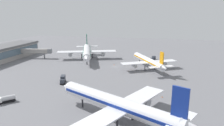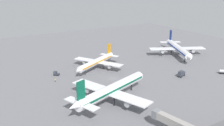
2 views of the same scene
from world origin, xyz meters
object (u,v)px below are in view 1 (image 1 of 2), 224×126
at_px(airplane_taxiing, 87,51).
at_px(safety_cone_near_gate, 162,97).
at_px(baggage_tug, 153,58).
at_px(airplane_at_gate, 148,61).
at_px(catering_truck, 63,79).
at_px(ground_crew_worker, 140,57).
at_px(fuel_truck, 6,99).
at_px(safety_cone_mid_apron, 114,65).
at_px(airplane_distant, 118,104).

distance_m(airplane_taxiing, safety_cone_near_gate, 76.37).
bearing_deg(baggage_tug, airplane_at_gate, -144.77).
relative_size(catering_truck, ground_crew_worker, 3.54).
relative_size(baggage_tug, fuel_truck, 0.64).
bearing_deg(fuel_truck, ground_crew_worker, -160.11).
distance_m(catering_truck, safety_cone_mid_apron, 40.97).
height_order(airplane_at_gate, airplane_taxiing, airplane_taxiing).
relative_size(airplane_distant, safety_cone_mid_apron, 77.72).
bearing_deg(baggage_tug, catering_truck, -173.13).
bearing_deg(safety_cone_near_gate, safety_cone_mid_apron, -146.98).
xyz_separation_m(airplane_distant, baggage_tug, (-88.56, 6.80, -4.40)).
bearing_deg(fuel_truck, baggage_tug, -166.00).
height_order(airplane_taxiing, ground_crew_worker, airplane_taxiing).
bearing_deg(ground_crew_worker, airplane_distant, -29.39).
bearing_deg(catering_truck, safety_cone_near_gate, 62.33).
bearing_deg(airplane_at_gate, fuel_truck, 112.61).
bearing_deg(airplane_taxiing, fuel_truck, -22.65).
bearing_deg(catering_truck, airplane_at_gate, 114.27).
bearing_deg(ground_crew_worker, airplane_at_gate, -16.83).
distance_m(fuel_truck, safety_cone_near_gate, 57.72).
relative_size(airplane_taxiing, fuel_truck, 8.38).
xyz_separation_m(airplane_distant, safety_cone_mid_apron, (-66.54, -16.12, -5.26)).
bearing_deg(airplane_distant, baggage_tug, -67.89).
height_order(airplane_distant, safety_cone_near_gate, airplane_distant).
relative_size(catering_truck, baggage_tug, 1.58).
bearing_deg(catering_truck, airplane_distant, 28.93).
relative_size(airplane_at_gate, ground_crew_worker, 22.43).
xyz_separation_m(airplane_at_gate, safety_cone_near_gate, (41.25, 8.08, -4.25)).
relative_size(safety_cone_near_gate, safety_cone_mid_apron, 1.00).
xyz_separation_m(catering_truck, ground_crew_worker, (-63.58, 29.26, -0.85)).
height_order(airplane_taxiing, airplane_distant, airplane_taxiing).
xyz_separation_m(catering_truck, safety_cone_mid_apron, (-37.84, 15.64, -1.40)).
bearing_deg(catering_truck, ground_crew_worker, 136.32).
distance_m(airplane_taxiing, airplane_distant, 87.23).
height_order(airplane_at_gate, safety_cone_mid_apron, airplane_at_gate).
xyz_separation_m(airplane_distant, fuel_truck, (-3.93, -41.94, -4.17)).
height_order(fuel_truck, safety_cone_mid_apron, fuel_truck).
bearing_deg(catering_truck, baggage_tug, 128.24).
height_order(catering_truck, safety_cone_mid_apron, catering_truck).
height_order(baggage_tug, ground_crew_worker, baggage_tug).
height_order(ground_crew_worker, safety_cone_mid_apron, ground_crew_worker).
height_order(airplane_at_gate, fuel_truck, airplane_at_gate).
distance_m(airplane_at_gate, ground_crew_worker, 30.31).
bearing_deg(airplane_taxiing, catering_truck, -12.47).
relative_size(airplane_distant, fuel_truck, 7.97).
distance_m(fuel_truck, ground_crew_worker, 96.75).
distance_m(airplane_at_gate, safety_cone_near_gate, 42.25).
distance_m(airplane_taxiing, baggage_tug, 46.18).
height_order(airplane_at_gate, safety_cone_near_gate, airplane_at_gate).
bearing_deg(airplane_at_gate, safety_cone_mid_apron, 51.64).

